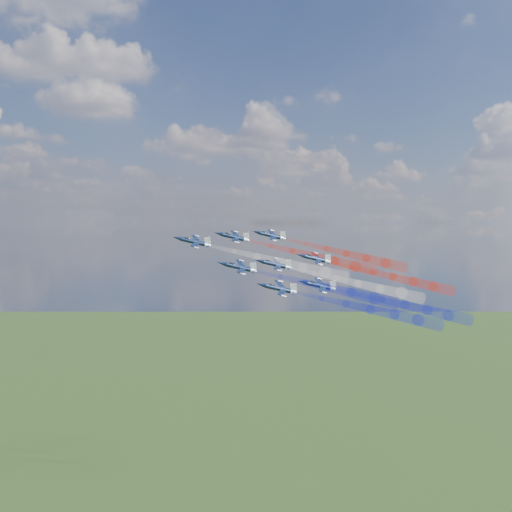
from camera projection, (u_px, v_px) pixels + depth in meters
name	position (u px, v px, depth m)	size (l,w,h in m)	color
jet_lead	(193.00, 242.00, 176.88)	(9.05, 11.31, 3.02)	black
trail_lead	(280.00, 262.00, 181.01)	(3.77, 41.16, 3.77)	white
jet_inner_left	(239.00, 267.00, 169.82)	(9.05, 11.31, 3.02)	black
trail_inner_left	(328.00, 288.00, 173.95)	(3.77, 41.16, 3.77)	#1721CA
jet_inner_right	(233.00, 237.00, 189.04)	(9.05, 11.31, 3.02)	black
trail_inner_right	(314.00, 256.00, 193.17)	(3.77, 41.16, 3.77)	red
jet_outer_left	(278.00, 288.00, 163.17)	(9.05, 11.31, 3.02)	black
trail_outer_left	(370.00, 309.00, 167.30)	(3.77, 41.16, 3.77)	#1721CA
jet_center_third	(274.00, 264.00, 179.81)	(9.05, 11.31, 3.02)	black
trail_center_third	(358.00, 284.00, 183.94)	(3.77, 41.16, 3.77)	white
jet_outer_right	(270.00, 235.00, 198.24)	(9.05, 11.31, 3.02)	black
trail_outer_right	(346.00, 254.00, 202.37)	(3.77, 41.16, 3.77)	red
jet_rear_left	(319.00, 285.00, 173.16)	(9.05, 11.31, 3.02)	black
trail_rear_left	(404.00, 305.00, 177.29)	(3.77, 41.16, 3.77)	#1721CA
jet_rear_right	(315.00, 258.00, 191.44)	(9.05, 11.31, 3.02)	black
trail_rear_right	(393.00, 277.00, 195.57)	(3.77, 41.16, 3.77)	red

